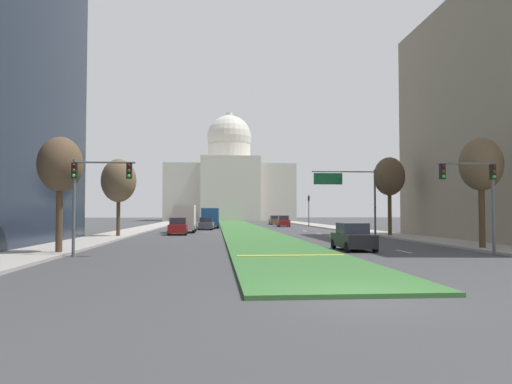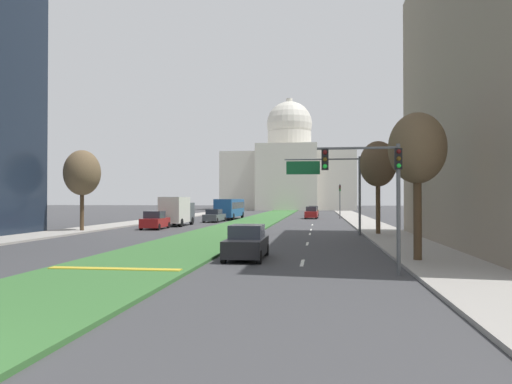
# 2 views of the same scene
# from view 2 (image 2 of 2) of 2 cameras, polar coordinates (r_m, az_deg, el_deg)

# --- Properties ---
(ground_plane) EXTENTS (280.80, 280.80, 0.00)m
(ground_plane) POSITION_cam_2_polar(r_m,az_deg,el_deg) (71.29, 0.85, -3.22)
(ground_plane) COLOR #3D3D3F
(grass_median) EXTENTS (6.18, 114.87, 0.14)m
(grass_median) POSITION_cam_2_polar(r_m,az_deg,el_deg) (64.96, 0.20, -3.40)
(grass_median) COLOR #386B33
(grass_median) RESTS_ON ground_plane
(median_curb_nose) EXTENTS (5.56, 0.50, 0.04)m
(median_curb_nose) POSITION_cam_2_polar(r_m,az_deg,el_deg) (20.55, -16.50, -8.76)
(median_curb_nose) COLOR gold
(median_curb_nose) RESTS_ON grass_median
(lane_dashes_right) EXTENTS (0.16, 55.48, 0.01)m
(lane_dashes_right) POSITION_cam_2_polar(r_m,az_deg,el_deg) (49.65, 6.62, -4.27)
(lane_dashes_right) COLOR silver
(lane_dashes_right) RESTS_ON ground_plane
(sidewalk_left) EXTENTS (4.00, 114.87, 0.15)m
(sidewalk_left) POSITION_cam_2_polar(r_m,az_deg,el_deg) (62.15, -13.41, -3.49)
(sidewalk_left) COLOR #9E9991
(sidewalk_left) RESTS_ON ground_plane
(sidewalk_right) EXTENTS (4.00, 114.87, 0.15)m
(sidewalk_right) POSITION_cam_2_polar(r_m,az_deg,el_deg) (58.33, 13.07, -3.67)
(sidewalk_right) COLOR #9E9991
(sidewalk_right) RESTS_ON ground_plane
(capitol_building) EXTENTS (35.66, 26.19, 31.28)m
(capitol_building) POSITION_cam_2_polar(r_m,az_deg,el_deg) (134.17, 3.98, 2.41)
(capitol_building) COLOR beige
(capitol_building) RESTS_ON ground_plane
(traffic_light_near_right) EXTENTS (3.34, 0.35, 5.20)m
(traffic_light_near_right) POSITION_cam_2_polar(r_m,az_deg,el_deg) (19.64, 14.18, 1.49)
(traffic_light_near_right) COLOR #515456
(traffic_light_near_right) RESTS_ON ground_plane
(traffic_light_far_right) EXTENTS (0.28, 0.35, 5.20)m
(traffic_light_far_right) POSITION_cam_2_polar(r_m,az_deg,el_deg) (73.00, 9.97, -0.55)
(traffic_light_far_right) COLOR #515456
(traffic_light_far_right) RESTS_ON ground_plane
(overhead_guide_sign) EXTENTS (6.29, 0.20, 6.50)m
(overhead_guide_sign) POSITION_cam_2_polar(r_m,az_deg,el_deg) (40.14, 8.86, 1.58)
(overhead_guide_sign) COLOR #515456
(overhead_guide_sign) RESTS_ON ground_plane
(street_tree_right_near) EXTENTS (2.68, 2.68, 7.08)m
(street_tree_right_near) POSITION_cam_2_polar(r_m,az_deg,el_deg) (23.83, 18.66, 4.80)
(street_tree_right_near) COLOR #4C3823
(street_tree_right_near) RESTS_ON ground_plane
(street_tree_left_mid) EXTENTS (3.28, 3.28, 7.42)m
(street_tree_left_mid) POSITION_cam_2_polar(r_m,az_deg,el_deg) (46.13, -20.01, 2.13)
(street_tree_left_mid) COLOR #4C3823
(street_tree_left_mid) RESTS_ON ground_plane
(street_tree_right_mid) EXTENTS (3.00, 3.00, 7.75)m
(street_tree_right_mid) POSITION_cam_2_polar(r_m,az_deg,el_deg) (40.56, 14.33, 3.17)
(street_tree_right_mid) COLOR #4C3823
(street_tree_right_mid) RESTS_ON ground_plane
(sedan_lead_stopped) EXTENTS (1.91, 4.20, 1.71)m
(sedan_lead_stopped) POSITION_cam_2_polar(r_m,az_deg,el_deg) (24.01, -1.14, -6.11)
(sedan_lead_stopped) COLOR black
(sedan_lead_stopped) RESTS_ON ground_plane
(sedan_midblock) EXTENTS (2.05, 4.22, 1.80)m
(sedan_midblock) POSITION_cam_2_polar(r_m,az_deg,el_deg) (48.29, -11.95, -3.37)
(sedan_midblock) COLOR maroon
(sedan_midblock) RESTS_ON ground_plane
(sedan_distant) EXTENTS (2.19, 4.71, 1.67)m
(sedan_distant) POSITION_cam_2_polar(r_m,az_deg,el_deg) (61.71, -4.98, -2.87)
(sedan_distant) COLOR #4C5156
(sedan_distant) RESTS_ON ground_plane
(sedan_far_horizon) EXTENTS (2.06, 4.59, 1.82)m
(sedan_far_horizon) POSITION_cam_2_polar(r_m,az_deg,el_deg) (72.69, 6.64, -2.50)
(sedan_far_horizon) COLOR maroon
(sedan_far_horizon) RESTS_ON ground_plane
(sedan_very_far) EXTENTS (1.85, 4.20, 1.73)m
(sedan_very_far) POSITION_cam_2_polar(r_m,az_deg,el_deg) (85.58, 6.86, -2.27)
(sedan_very_far) COLOR brown
(sedan_very_far) RESTS_ON ground_plane
(box_truck_delivery) EXTENTS (2.40, 6.40, 3.20)m
(box_truck_delivery) POSITION_cam_2_polar(r_m,az_deg,el_deg) (53.81, -9.42, -2.22)
(box_truck_delivery) COLOR #4C5156
(box_truck_delivery) RESTS_ON ground_plane
(city_bus) EXTENTS (2.62, 11.00, 2.95)m
(city_bus) POSITION_cam_2_polar(r_m,az_deg,el_deg) (70.07, -3.13, -1.82)
(city_bus) COLOR #1E4C8C
(city_bus) RESTS_ON ground_plane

